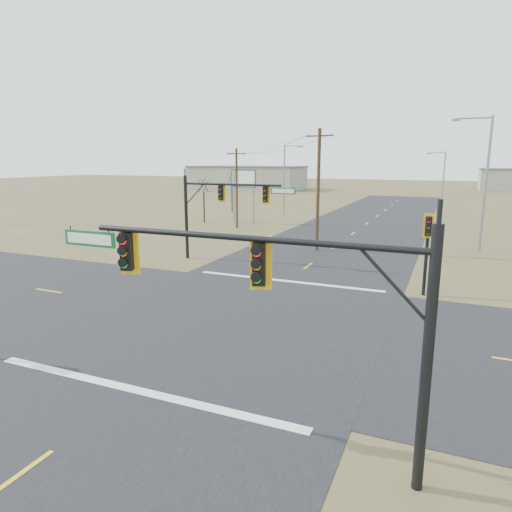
{
  "coord_description": "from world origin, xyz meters",
  "views": [
    {
      "loc": [
        9.09,
        -18.63,
        7.5
      ],
      "look_at": [
        0.66,
        1.0,
        2.96
      ],
      "focal_mm": 32.0,
      "sensor_mm": 36.0,
      "label": 1
    }
  ],
  "objects": [
    {
      "name": "bare_tree_a",
      "position": [
        -18.27,
        29.28,
        4.5
      ],
      "size": [
        3.04,
        3.04,
        5.69
      ],
      "rotation": [
        0.0,
        0.0,
        -0.39
      ],
      "color": "black",
      "rests_on": "ground"
    },
    {
      "name": "utility_pole_near",
      "position": [
        -1.08,
        17.98,
        5.15
      ],
      "size": [
        2.38,
        0.73,
        9.94
      ],
      "rotation": [
        0.0,
        0.0,
        -0.26
      ],
      "color": "#42301C",
      "rests_on": "ground"
    },
    {
      "name": "ground",
      "position": [
        0.0,
        0.0,
        0.0
      ],
      "size": [
        320.0,
        320.0,
        0.0
      ],
      "primitive_type": "plane",
      "color": "brown",
      "rests_on": "ground"
    },
    {
      "name": "road_ns",
      "position": [
        0.0,
        0.0,
        0.01
      ],
      "size": [
        14.0,
        160.0,
        0.02
      ],
      "primitive_type": "cube",
      "color": "black",
      "rests_on": "ground"
    },
    {
      "name": "stop_bar_far",
      "position": [
        0.0,
        7.5,
        0.03
      ],
      "size": [
        12.0,
        0.4,
        0.01
      ],
      "primitive_type": "cube",
      "color": "silver",
      "rests_on": "road_ns"
    },
    {
      "name": "warehouse_left",
      "position": [
        -40.0,
        90.0,
        2.75
      ],
      "size": [
        28.0,
        14.0,
        5.5
      ],
      "primitive_type": "cube",
      "color": "#9D988B",
      "rests_on": "ground"
    },
    {
      "name": "bare_tree_b",
      "position": [
        -20.07,
        40.55,
        4.88
      ],
      "size": [
        3.01,
        3.01,
        6.11
      ],
      "rotation": [
        0.0,
        0.0,
        -0.31
      ],
      "color": "black",
      "rests_on": "ground"
    },
    {
      "name": "mast_arm_near",
      "position": [
        4.85,
        -8.63,
        4.54
      ],
      "size": [
        10.32,
        0.55,
        6.21
      ],
      "rotation": [
        0.0,
        0.0,
        0.32
      ],
      "color": "black",
      "rests_on": "ground"
    },
    {
      "name": "pedestal_signal_ne",
      "position": [
        8.03,
        7.66,
        3.36
      ],
      "size": [
        0.6,
        0.53,
        4.65
      ],
      "rotation": [
        0.0,
        0.0,
        0.11
      ],
      "color": "black",
      "rests_on": "ground"
    },
    {
      "name": "mast_arm_far",
      "position": [
        -6.24,
        11.04,
        4.59
      ],
      "size": [
        8.83,
        0.47,
        6.33
      ],
      "rotation": [
        0.0,
        0.0,
        0.13
      ],
      "color": "black",
      "rests_on": "ground"
    },
    {
      "name": "streetlight_b",
      "position": [
        7.66,
        46.16,
        4.79
      ],
      "size": [
        2.39,
        0.31,
        8.54
      ],
      "rotation": [
        0.0,
        0.0,
        0.21
      ],
      "color": "gray",
      "rests_on": "ground"
    },
    {
      "name": "highway_sign",
      "position": [
        -13.72,
        30.81,
        4.46
      ],
      "size": [
        3.36,
        0.53,
        6.34
      ],
      "rotation": [
        0.0,
        0.0,
        -0.13
      ],
      "color": "gray",
      "rests_on": "ground"
    },
    {
      "name": "streetlight_a",
      "position": [
        11.25,
        22.86,
        6.13
      ],
      "size": [
        3.03,
        0.31,
        10.91
      ],
      "rotation": [
        0.0,
        0.0,
        -0.06
      ],
      "color": "gray",
      "rests_on": "ground"
    },
    {
      "name": "streetlight_c",
      "position": [
        -11.26,
        38.68,
        5.27
      ],
      "size": [
        2.62,
        0.36,
        9.38
      ],
      "rotation": [
        0.0,
        0.0,
        -0.25
      ],
      "color": "gray",
      "rests_on": "ground"
    },
    {
      "name": "stop_bar_near",
      "position": [
        0.0,
        -7.5,
        0.03
      ],
      "size": [
        12.0,
        0.4,
        0.01
      ],
      "primitive_type": "cube",
      "color": "silver",
      "rests_on": "road_ns"
    },
    {
      "name": "road_ew",
      "position": [
        0.0,
        0.0,
        0.01
      ],
      "size": [
        160.0,
        14.0,
        0.02
      ],
      "primitive_type": "cube",
      "color": "black",
      "rests_on": "ground"
    },
    {
      "name": "utility_pole_far",
      "position": [
        -12.83,
        27.04,
        4.54
      ],
      "size": [
        2.1,
        0.53,
        8.68
      ],
      "rotation": [
        0.0,
        0.0,
        0.2
      ],
      "color": "#42301C",
      "rests_on": "ground"
    }
  ]
}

